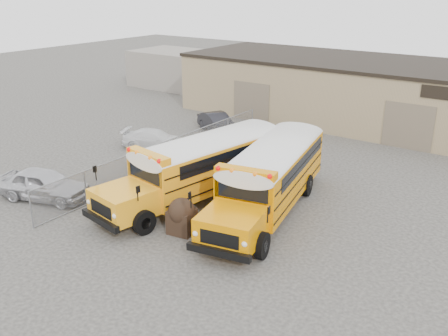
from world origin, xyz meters
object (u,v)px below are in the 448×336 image
Objects in this scene: car_white at (155,139)px; school_bus_right at (307,136)px; car_silver at (44,184)px; tarp_bundle at (182,215)px; car_dark at (218,123)px; school_bus_left at (283,135)px.

school_bus_right is at bearing -95.92° from car_white.
tarp_bundle is at bearing -99.10° from car_silver.
school_bus_right is 2.39× the size of car_silver.
school_bus_right is 14.74m from car_silver.
car_dark is (0.06, 14.57, -0.11)m from car_silver.
car_silver is 1.10× the size of car_white.
car_white is (-9.03, 7.95, -0.21)m from tarp_bundle.
car_white is (-8.34, -2.09, -1.21)m from school_bus_left.
tarp_bundle is 15.44m from car_dark.
car_dark is at bearing 163.35° from school_bus_right.
tarp_bundle reaches higher than car_dark.
school_bus_left reaches higher than tarp_bundle.
school_bus_left is 10.11m from tarp_bundle.
car_silver is (-7.23, -11.31, -1.03)m from school_bus_left.
school_bus_right reaches higher than school_bus_left.
tarp_bundle is 0.35× the size of car_silver.
school_bus_left is 7.95m from car_dark.
tarp_bundle is at bearing -121.16° from car_dark.
car_dark is at bearing -18.47° from car_silver.
school_bus_right reaches higher than car_white.
tarp_bundle is (-0.46, -10.81, -1.01)m from school_bus_right.
tarp_bundle is at bearing -154.03° from car_white.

